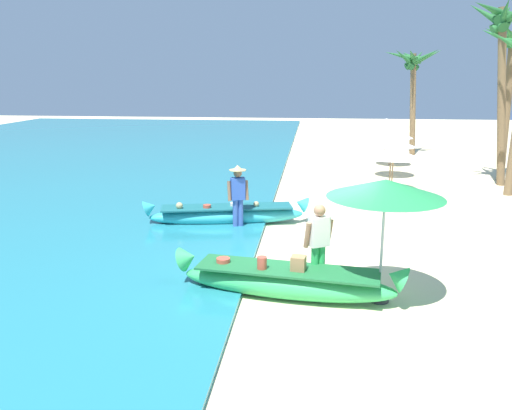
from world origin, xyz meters
The scene contains 14 objects.
ground_plane centered at (0.00, 0.00, 0.00)m, with size 80.00×80.00×0.00m, color beige.
boat_green_foreground centered at (-0.21, -0.82, 0.31)m, with size 4.30×1.34×0.86m.
boat_cyan_midground centered at (-2.09, 3.75, 0.28)m, with size 4.50×1.60×0.80m.
person_vendor_hatted centered at (-1.72, 3.32, 1.00)m, with size 0.58×0.44×1.73m.
person_tourist_customer centered at (0.36, -0.48, 0.96)m, with size 0.58×0.43×1.69m.
patio_umbrella_large centered at (1.46, -0.81, 2.07)m, with size 2.03×2.03×2.25m.
parasol_row_0 centered at (2.57, 5.83, 1.75)m, with size 1.60×1.60×1.91m.
parasol_row_1 centered at (2.89, 8.48, 1.75)m, with size 1.60×1.60×1.91m.
parasol_row_2 centered at (3.27, 11.11, 1.75)m, with size 1.60×1.60×1.91m.
parasol_row_3 centered at (3.61, 13.84, 1.75)m, with size 1.60×1.60×1.91m.
parasol_row_4 centered at (3.74, 16.49, 1.75)m, with size 1.60×1.60×1.91m.
palm_tree_leaning_seaward centered at (6.64, 10.06, 5.28)m, with size 2.56×2.41×6.58m.
palm_tree_mid_cluster centered at (5.00, 17.36, 4.34)m, with size 2.81×2.59×5.33m.
palm_tree_far_behind centered at (7.36, 10.95, 4.72)m, with size 2.51×2.58×5.83m.
Camera 1 is at (0.21, -9.65, 3.98)m, focal length 36.23 mm.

